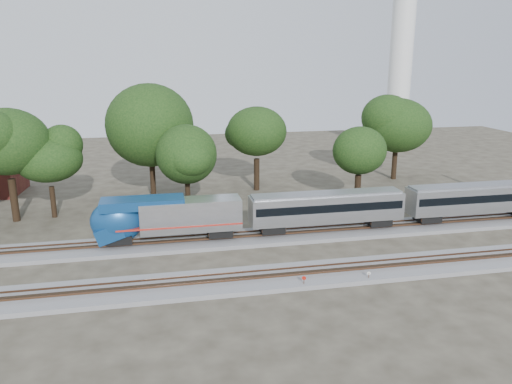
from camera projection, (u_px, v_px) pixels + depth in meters
ground at (255, 263)px, 46.25m from camera, size 160.00×160.00×0.00m
track_far at (243, 238)px, 51.86m from camera, size 160.00×5.00×0.73m
track_near at (264, 279)px, 42.41m from camera, size 160.00×5.00×0.73m
switch_stand_red at (304, 281)px, 40.97m from camera, size 0.32×0.16×1.07m
switch_stand_white at (369, 275)px, 42.08m from camera, size 0.29×0.16×0.96m
switch_lever at (362, 278)px, 42.61m from camera, size 0.58×0.48×0.30m
tree_1 at (6, 142)px, 55.57m from camera, size 9.45×9.45×13.33m
tree_2 at (48, 160)px, 57.55m from camera, size 7.11×7.11×10.03m
tree_3 at (150, 125)px, 64.25m from camera, size 10.09×10.09×14.22m
tree_4 at (186, 154)px, 59.42m from camera, size 7.35×7.35×10.36m
tree_5 at (257, 131)px, 69.31m from camera, size 8.56×8.56×12.07m
tree_6 at (360, 151)px, 63.33m from camera, size 7.05×7.05×9.94m
tree_7 at (397, 126)px, 75.79m from camera, size 8.50×8.50×11.98m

